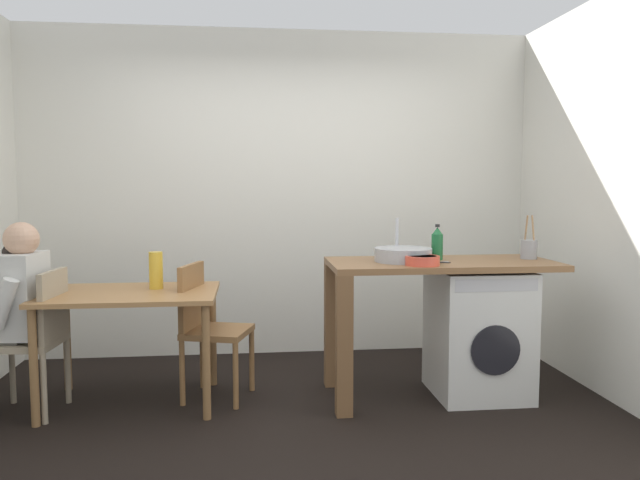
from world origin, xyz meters
The scene contains 15 objects.
ground_plane centered at (0.00, 0.00, 0.00)m, with size 5.46×5.46×0.00m, color black.
wall_back centered at (0.00, 1.75, 1.35)m, with size 4.60×0.10×2.70m, color silver.
dining_table centered at (-1.03, 0.57, 0.64)m, with size 1.10×0.76×0.74m.
chair_person_seat centered at (-1.57, 0.46, 0.51)m, with size 0.44×0.44×0.90m.
chair_opposite centered at (-0.55, 0.64, 0.51)m, with size 0.50×0.50×0.90m.
seated_person centered at (-1.73, 0.47, 0.67)m, with size 0.52×0.53×1.20m.
kitchen_counter centered at (0.80, 0.49, 0.76)m, with size 1.50×0.68×0.92m.
washing_machine centered at (1.27, 0.49, 0.43)m, with size 0.60×0.61×0.86m.
sink_basin centered at (0.75, 0.49, 0.97)m, with size 0.38×0.38×0.09m, color #9EA0A5.
tap centered at (0.75, 0.67, 1.06)m, with size 0.02×0.02×0.28m, color #B2B2B7.
bottle_tall_green centered at (1.00, 0.56, 1.03)m, with size 0.08×0.08×0.24m.
mixing_bowl centered at (0.82, 0.29, 0.95)m, with size 0.22×0.22×0.06m.
utensil_crock centered at (1.64, 0.54, 0.99)m, with size 0.11×0.11×0.30m.
vase centered at (-0.88, 0.67, 0.86)m, with size 0.09×0.09×0.25m, color gold.
scissors centered at (0.96, 0.39, 0.92)m, with size 0.15×0.06×0.01m.
Camera 1 is at (-0.25, -3.46, 1.42)m, focal length 34.57 mm.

